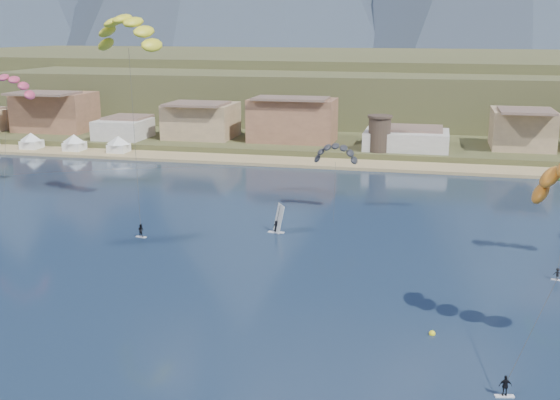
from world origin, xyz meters
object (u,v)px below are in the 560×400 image
Objects in this scene: kitesurfer_yellow at (127,28)px; buoy at (432,334)px; windsurfer at (277,224)px; watchtower at (379,133)px.

kitesurfer_yellow reaches higher than buoy.
kitesurfer_yellow is at bearing 165.30° from windsurfer.
windsurfer is at bearing -14.70° from kitesurfer_yellow.
buoy is at bearing -37.35° from kitesurfer_yellow.
windsurfer is at bearing 127.14° from buoy.
kitesurfer_yellow is 69.41m from buoy.
kitesurfer_yellow is 39.61m from windsurfer.
buoy is (13.73, -94.35, -6.26)m from watchtower.
windsurfer is (26.16, -6.86, -28.93)m from kitesurfer_yellow.
buoy is at bearing -81.72° from watchtower.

